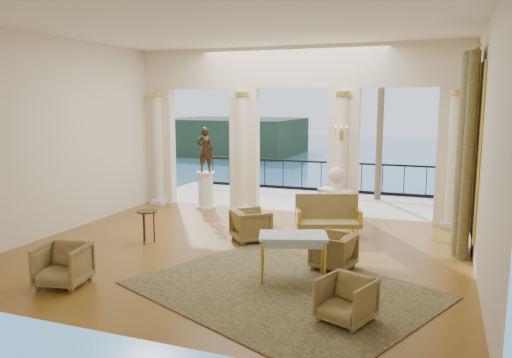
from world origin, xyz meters
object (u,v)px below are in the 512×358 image
at_px(armchair_a, 63,263).
at_px(statue, 205,150).
at_px(game_table, 293,239).
at_px(side_table, 147,215).
at_px(armchair_b, 346,298).
at_px(armchair_d, 251,224).
at_px(settee, 328,216).
at_px(console_table, 336,195).
at_px(pedestal, 206,191).
at_px(armchair_c, 333,249).

xyz_separation_m(armchair_a, statue, (-0.45, 6.30, 1.31)).
relative_size(game_table, side_table, 1.81).
height_order(armchair_b, armchair_d, armchair_d).
distance_m(settee, console_table, 1.32).
bearing_deg(pedestal, armchair_c, -40.62).
bearing_deg(armchair_a, side_table, 81.00).
bearing_deg(settee, statue, 135.39).
relative_size(armchair_b, side_table, 0.98).
bearing_deg(armchair_b, settee, 126.43).
bearing_deg(console_table, pedestal, -163.38).
relative_size(armchair_d, settee, 0.50).
bearing_deg(console_table, armchair_b, -54.27).
xyz_separation_m(armchair_c, game_table, (-0.54, -0.80, 0.35)).
bearing_deg(armchair_a, armchair_d, 50.59).
bearing_deg(statue, pedestal, 125.03).
relative_size(armchair_c, side_table, 1.02).
xyz_separation_m(armchair_a, pedestal, (-0.45, 6.30, 0.12)).
xyz_separation_m(armchair_d, side_table, (-2.06, -0.93, 0.22)).
distance_m(armchair_b, settee, 4.48).
height_order(armchair_a, armchair_b, armchair_a).
bearing_deg(statue, side_table, 85.92).
xyz_separation_m(armchair_d, settee, (1.50, 0.98, 0.08)).
height_order(pedestal, statue, statue).
height_order(armchair_d, settee, settee).
relative_size(armchair_d, statue, 0.62).
distance_m(pedestal, side_table, 3.65).
height_order(armchair_c, armchair_d, armchair_d).
xyz_separation_m(armchair_c, armchair_d, (-2.08, 1.17, 0.03)).
height_order(armchair_b, settee, settee).
height_order(armchair_b, console_table, console_table).
bearing_deg(armchair_a, pedestal, 83.49).
bearing_deg(settee, armchair_b, -95.22).
bearing_deg(pedestal, side_table, -84.12).
bearing_deg(armchair_c, armchair_d, -107.49).
bearing_deg(armchair_b, armchair_a, -156.07).
xyz_separation_m(armchair_c, console_table, (-0.65, 3.45, 0.36)).
relative_size(armchair_b, settee, 0.45).
bearing_deg(statue, armchair_a, 84.10).
bearing_deg(statue, armchair_c, 129.42).
bearing_deg(armchair_b, armchair_d, 149.80).
distance_m(game_table, statue, 6.21).
relative_size(console_table, side_table, 1.37).
relative_size(armchair_a, pedestal, 0.73).
height_order(armchair_b, side_table, side_table).
xyz_separation_m(armchair_a, armchair_b, (4.70, 0.27, -0.04)).
bearing_deg(armchair_c, statue, -118.69).
bearing_deg(statue, console_table, 163.83).
distance_m(settee, game_table, 2.96).
height_order(armchair_c, console_table, console_table).
distance_m(armchair_b, side_table, 5.35).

